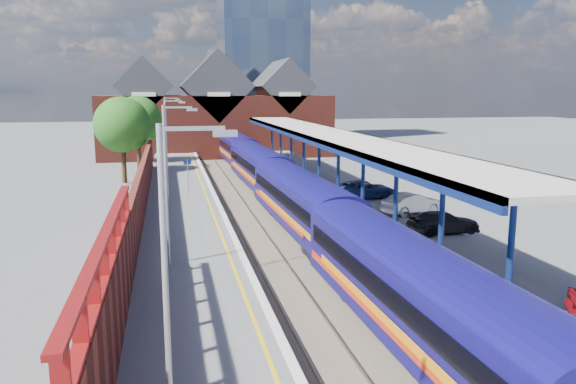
% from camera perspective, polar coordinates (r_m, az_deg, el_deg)
% --- Properties ---
extents(ground, '(240.00, 240.00, 0.00)m').
position_cam_1_polar(ground, '(49.69, -4.56, 0.24)').
color(ground, '#5B5B5E').
rests_on(ground, ground).
extents(ballast_bed, '(6.00, 76.00, 0.06)m').
position_cam_1_polar(ballast_bed, '(39.97, -2.66, -2.15)').
color(ballast_bed, '#473D33').
rests_on(ballast_bed, ground).
extents(rails, '(4.51, 76.00, 0.14)m').
position_cam_1_polar(rails, '(39.96, -2.66, -2.02)').
color(rails, slate).
rests_on(rails, ground).
extents(left_platform, '(5.00, 76.00, 1.00)m').
position_cam_1_polar(left_platform, '(39.38, -10.59, -1.80)').
color(left_platform, '#565659').
rests_on(left_platform, ground).
extents(right_platform, '(6.00, 76.00, 1.00)m').
position_cam_1_polar(right_platform, '(41.26, 5.58, -1.13)').
color(right_platform, '#565659').
rests_on(right_platform, ground).
extents(coping_left, '(0.30, 76.00, 0.05)m').
position_cam_1_polar(coping_left, '(39.39, -7.20, -0.92)').
color(coping_left, silver).
rests_on(coping_left, left_platform).
extents(coping_right, '(0.30, 76.00, 0.05)m').
position_cam_1_polar(coping_right, '(40.40, 1.74, -0.57)').
color(coping_right, silver).
rests_on(coping_right, right_platform).
extents(yellow_line, '(0.14, 76.00, 0.01)m').
position_cam_1_polar(yellow_line, '(39.35, -8.07, -0.98)').
color(yellow_line, yellow).
rests_on(yellow_line, left_platform).
extents(train, '(3.19, 65.96, 3.45)m').
position_cam_1_polar(train, '(42.31, -1.25, 1.43)').
color(train, '#100C59').
rests_on(train, ground).
extents(canopy, '(4.50, 52.00, 4.48)m').
position_cam_1_polar(canopy, '(42.30, 4.22, 5.68)').
color(canopy, navy).
rests_on(canopy, right_platform).
extents(lamp_post_a, '(1.48, 0.18, 7.00)m').
position_cam_1_polar(lamp_post_a, '(11.12, -11.64, -8.82)').
color(lamp_post_a, '#A5A8AA').
rests_on(lamp_post_a, left_platform).
extents(lamp_post_b, '(1.48, 0.18, 7.00)m').
position_cam_1_polar(lamp_post_b, '(24.79, -11.99, 1.67)').
color(lamp_post_b, '#A5A8AA').
rests_on(lamp_post_b, left_platform).
extents(lamp_post_c, '(1.48, 0.18, 7.00)m').
position_cam_1_polar(lamp_post_c, '(40.69, -12.10, 4.93)').
color(lamp_post_c, '#A5A8AA').
rests_on(lamp_post_c, left_platform).
extents(lamp_post_d, '(1.48, 0.18, 7.00)m').
position_cam_1_polar(lamp_post_d, '(56.64, -12.14, 6.36)').
color(lamp_post_d, '#A5A8AA').
rests_on(lamp_post_d, left_platform).
extents(platform_sign, '(0.55, 0.08, 2.50)m').
position_cam_1_polar(platform_sign, '(42.96, -10.17, 2.17)').
color(platform_sign, '#A5A8AA').
rests_on(platform_sign, left_platform).
extents(brick_wall, '(0.35, 50.00, 3.86)m').
position_cam_1_polar(brick_wall, '(32.70, -14.93, -0.94)').
color(brick_wall, maroon).
rests_on(brick_wall, left_platform).
extents(station_building, '(30.00, 12.12, 13.78)m').
position_cam_1_polar(station_building, '(76.86, -7.40, 7.80)').
color(station_building, maroon).
rests_on(station_building, ground).
extents(glass_tower, '(14.20, 14.20, 40.30)m').
position_cam_1_polar(glass_tower, '(100.55, -2.76, 16.84)').
color(glass_tower, '#4A5F80').
rests_on(glass_tower, ground).
extents(tree_near, '(5.20, 5.20, 8.10)m').
position_cam_1_polar(tree_near, '(54.68, -16.36, 6.42)').
color(tree_near, '#382314').
rests_on(tree_near, ground).
extents(tree_far, '(5.20, 5.20, 8.10)m').
position_cam_1_polar(tree_far, '(62.59, -14.92, 6.92)').
color(tree_far, '#382314').
rests_on(tree_far, ground).
extents(parked_car_silver, '(4.19, 2.44, 1.30)m').
position_cam_1_polar(parked_car_silver, '(36.02, 12.52, -1.12)').
color(parked_car_silver, '#B3B3B8').
rests_on(parked_car_silver, right_platform).
extents(parked_car_dark, '(4.10, 1.79, 1.17)m').
position_cam_1_polar(parked_car_dark, '(31.54, 15.50, -2.97)').
color(parked_car_dark, black).
rests_on(parked_car_dark, right_platform).
extents(parked_car_blue, '(4.64, 2.40, 1.25)m').
position_cam_1_polar(parked_car_blue, '(40.64, 7.83, 0.27)').
color(parked_car_blue, navy).
rests_on(parked_car_blue, right_platform).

